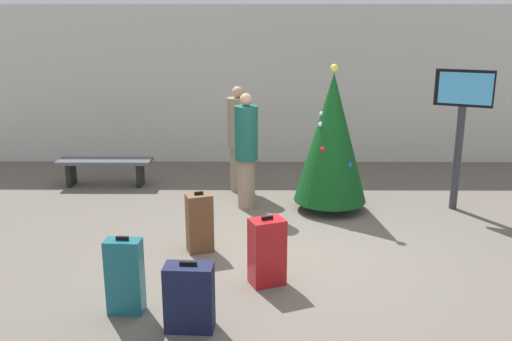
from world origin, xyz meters
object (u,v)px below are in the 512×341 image
Objects in this scene: suitcase_2 at (267,252)px; suitcase_3 at (125,276)px; suitcase_1 at (189,297)px; flight_info_kiosk at (462,114)px; waiting_bench at (105,166)px; holiday_tree at (332,138)px; suitcase_0 at (200,223)px; traveller_0 at (238,137)px; traveller_1 at (246,149)px.

suitcase_3 is at bearing -155.90° from suitcase_2.
suitcase_2 is (0.76, 0.97, 0.05)m from suitcase_1.
flight_info_kiosk is 1.31× the size of waiting_bench.
flight_info_kiosk reaches higher than suitcase_2.
flight_info_kiosk is at bearing -11.80° from waiting_bench.
holiday_tree is 2.85m from suitcase_2.
suitcase_0 is 1.24m from suitcase_2.
flight_info_kiosk is 4.13m from suitcase_2.
waiting_bench is 0.92× the size of traveller_0.
suitcase_2 is at bearing -53.24° from waiting_bench.
traveller_0 reaches higher than suitcase_3.
holiday_tree reaches higher than suitcase_1.
flight_info_kiosk reaches higher than suitcase_3.
traveller_1 is at bearing -25.04° from waiting_bench.
traveller_0 is 0.93m from traveller_1.
holiday_tree is at bearing 68.21° from suitcase_2.
suitcase_0 reaches higher than suitcase_1.
suitcase_3 is at bearing -109.40° from traveller_1.
suitcase_0 is 1.14× the size of suitcase_1.
suitcase_0 is (2.01, -2.93, 0.02)m from waiting_bench.
flight_info_kiosk is 3.62m from traveller_0.
traveller_1 is (-1.31, 0.08, -0.19)m from holiday_tree.
suitcase_3 is (-0.99, -4.20, -0.56)m from traveller_0.
suitcase_1 is (-3.75, -3.57, -1.18)m from flight_info_kiosk.
suitcase_2 is (2.86, -3.83, 0.02)m from waiting_bench.
flight_info_kiosk is 5.31m from suitcase_1.
waiting_bench is (-3.88, 1.28, -0.79)m from holiday_tree.
traveller_1 is at bearing -79.87° from traveller_0.
traveller_1 is at bearing 179.59° from flight_info_kiosk.
suitcase_0 is at bearing -156.12° from flight_info_kiosk.
suitcase_1 is at bearing -136.38° from flight_info_kiosk.
traveller_0 is at bearing 145.97° from holiday_tree.
suitcase_0 is at bearing 69.05° from suitcase_3.
traveller_1 is (2.57, -1.20, 0.60)m from waiting_bench.
flight_info_kiosk is 1.20× the size of traveller_1.
traveller_0 is at bearing 100.13° from traveller_1.
suitcase_2 is at bearing -138.93° from flight_info_kiosk.
flight_info_kiosk is at bearing 41.07° from suitcase_2.
traveller_1 is 2.57× the size of suitcase_1.
suitcase_1 is at bearing -87.03° from suitcase_0.
holiday_tree is 3.20× the size of suitcase_1.
suitcase_3 is at bearing -110.95° from suitcase_0.
suitcase_1 is (-1.78, -3.52, -0.82)m from holiday_tree.
suitcase_0 is (-3.85, -1.70, -1.13)m from flight_info_kiosk.
suitcase_1 is (-0.46, -3.60, -0.63)m from traveller_1.
flight_info_kiosk is at bearing -0.41° from traveller_1.
traveller_0 reaches higher than suitcase_0.
traveller_0 is at bearing 86.20° from suitcase_1.
suitcase_2 is (-1.02, -2.55, -0.77)m from holiday_tree.
holiday_tree is at bearing -34.03° from traveller_0.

